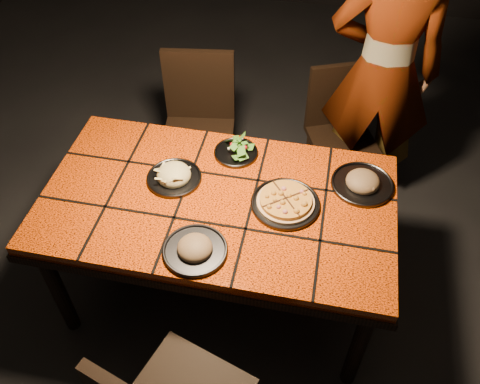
% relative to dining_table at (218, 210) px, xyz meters
% --- Properties ---
extents(room_shell, '(6.04, 7.04, 3.08)m').
position_rel_dining_table_xyz_m(room_shell, '(0.00, 0.00, 0.83)').
color(room_shell, black).
rests_on(room_shell, ground).
extents(dining_table, '(1.62, 0.92, 0.75)m').
position_rel_dining_table_xyz_m(dining_table, '(0.00, 0.00, 0.00)').
color(dining_table, '#D54106').
rests_on(dining_table, ground).
extents(chair_far_left, '(0.48, 0.48, 0.93)m').
position_rel_dining_table_xyz_m(chair_far_left, '(-0.31, 0.81, -0.14)').
color(chair_far_left, black).
rests_on(chair_far_left, ground).
extents(chair_far_right, '(0.49, 0.49, 0.84)m').
position_rel_dining_table_xyz_m(chair_far_right, '(0.52, 1.00, -0.19)').
color(chair_far_right, black).
rests_on(chair_far_right, ground).
extents(diner, '(0.64, 0.42, 1.74)m').
position_rel_dining_table_xyz_m(diner, '(0.70, 0.99, 0.20)').
color(diner, brown).
rests_on(diner, ground).
extents(plate_pizza, '(0.36, 0.36, 0.04)m').
position_rel_dining_table_xyz_m(plate_pizza, '(0.31, 0.02, 0.10)').
color(plate_pizza, '#333337').
rests_on(plate_pizza, dining_table).
extents(plate_pasta, '(0.26, 0.26, 0.08)m').
position_rel_dining_table_xyz_m(plate_pasta, '(-0.23, 0.08, 0.10)').
color(plate_pasta, '#333337').
rests_on(plate_pasta, dining_table).
extents(plate_salad, '(0.22, 0.22, 0.07)m').
position_rel_dining_table_xyz_m(plate_salad, '(0.02, 0.31, 0.10)').
color(plate_salad, '#333337').
rests_on(plate_salad, dining_table).
extents(plate_mushroom_a, '(0.27, 0.27, 0.09)m').
position_rel_dining_table_xyz_m(plate_mushroom_a, '(-0.02, -0.31, 0.10)').
color(plate_mushroom_a, '#333337').
rests_on(plate_mushroom_a, dining_table).
extents(plate_mushroom_b, '(0.29, 0.29, 0.09)m').
position_rel_dining_table_xyz_m(plate_mushroom_b, '(0.64, 0.22, 0.10)').
color(plate_mushroom_b, '#333337').
rests_on(plate_mushroom_b, dining_table).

